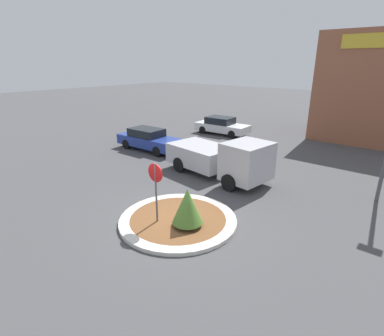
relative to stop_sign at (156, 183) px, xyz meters
name	(u,v)px	position (x,y,z in m)	size (l,w,h in m)	color
ground_plane	(178,221)	(0.45, 0.65, -1.67)	(120.00, 120.00, 0.00)	#474749
traffic_island	(178,220)	(0.45, 0.65, -1.60)	(4.45, 4.45, 0.15)	beige
stop_sign	(156,183)	(0.00, 0.00, 0.00)	(0.69, 0.07, 2.42)	#4C4C51
island_shrub	(187,206)	(1.08, 0.47, -0.74)	(1.11, 1.11, 1.44)	brown
utility_truck	(221,158)	(-1.00, 5.55, -0.63)	(5.98, 2.94, 2.17)	#B2B2B7
parked_sedan_blue	(149,139)	(-7.74, 6.70, -0.93)	(4.81, 1.91, 1.47)	navy
parked_sedan_white	(222,126)	(-6.61, 13.88, -0.96)	(4.59, 2.03, 1.42)	silver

